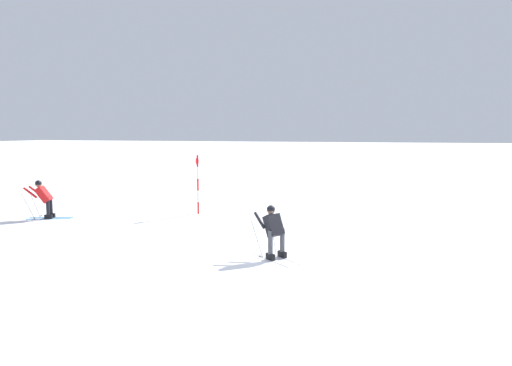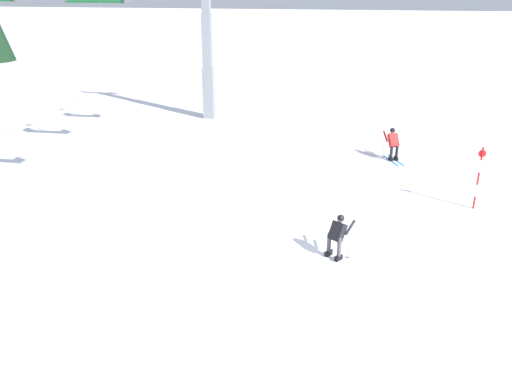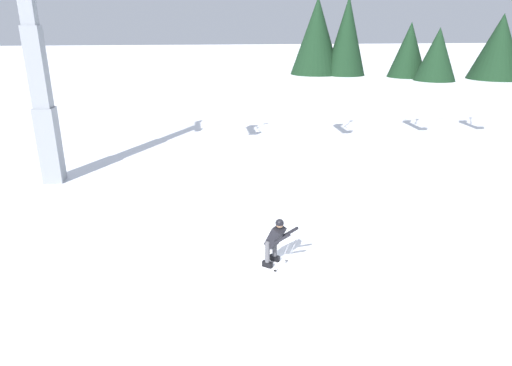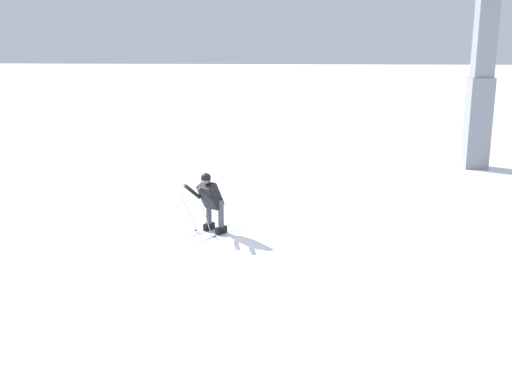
# 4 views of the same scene
# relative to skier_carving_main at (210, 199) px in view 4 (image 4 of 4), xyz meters

# --- Properties ---
(ground_plane) EXTENTS (260.00, 260.00, 0.00)m
(ground_plane) POSITION_rel_skier_carving_main_xyz_m (0.17, -0.63, -0.81)
(ground_plane) COLOR white
(skier_carving_main) EXTENTS (1.60, 1.42, 1.54)m
(skier_carving_main) POSITION_rel_skier_carving_main_xyz_m (0.00, 0.00, 0.00)
(skier_carving_main) COLOR white
(skier_carving_main) RESTS_ON ground_plane
(lift_tower_near) EXTENTS (0.77, 2.94, 9.91)m
(lift_tower_near) POSITION_rel_skier_carving_main_xyz_m (-8.10, 8.03, 3.33)
(lift_tower_near) COLOR gray
(lift_tower_near) RESTS_ON ground_plane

